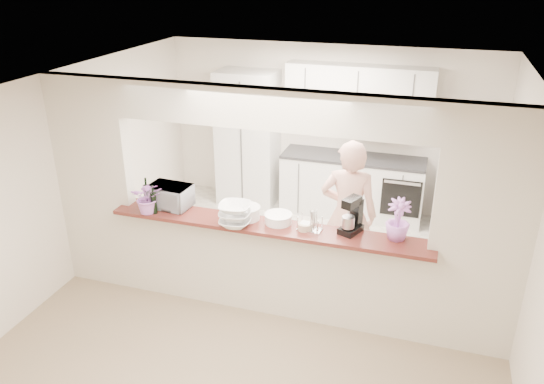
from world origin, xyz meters
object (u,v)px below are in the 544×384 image
at_px(refrigerator, 467,176).
at_px(toaster_oven, 170,196).
at_px(stand_mixer, 352,217).
at_px(person, 348,216).

bearing_deg(refrigerator, toaster_oven, -140.91).
xyz_separation_m(refrigerator, stand_mixer, (-1.20, -2.59, 0.41)).
bearing_deg(toaster_oven, refrigerator, 43.28).
xyz_separation_m(toaster_oven, stand_mixer, (2.00, 0.01, 0.04)).
bearing_deg(stand_mixer, person, 101.34).
bearing_deg(refrigerator, stand_mixer, -114.79).
relative_size(refrigerator, stand_mixer, 4.48).
bearing_deg(stand_mixer, toaster_oven, -179.66).
relative_size(toaster_oven, person, 0.25).
height_order(refrigerator, person, person).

